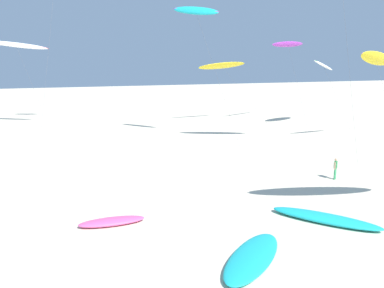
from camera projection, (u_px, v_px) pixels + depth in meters
name	position (u px, v px, depth m)	size (l,w,h in m)	color
flying_kite_0	(376.00, 58.00, 44.68)	(5.69, 5.63, 10.24)	yellow
flying_kite_3	(196.00, 11.00, 45.13)	(4.55, 8.60, 14.96)	#19B2B7
flying_kite_4	(16.00, 45.00, 55.16)	(8.14, 10.27, 11.81)	white
flying_kite_6	(222.00, 66.00, 60.27)	(7.65, 8.06, 8.98)	yellow
flying_kite_9	(288.00, 44.00, 60.44)	(7.76, 11.45, 11.79)	purple
flying_kite_10	(323.00, 65.00, 57.08)	(6.39, 7.94, 9.30)	white
grounded_kite_0	(325.00, 218.00, 23.31)	(4.63, 5.78, 0.43)	#19B2B7
grounded_kite_1	(112.00, 221.00, 22.94)	(3.66, 1.28, 0.36)	#EA5193
grounded_kite_3	(252.00, 257.00, 18.72)	(5.31, 5.12, 0.40)	#19B2B7
person_far_watcher	(335.00, 168.00, 31.60)	(0.44, 0.34, 1.64)	#338E56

